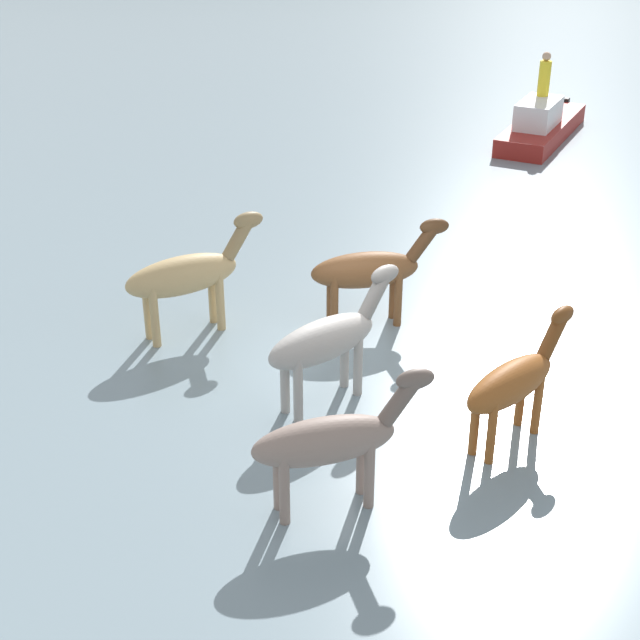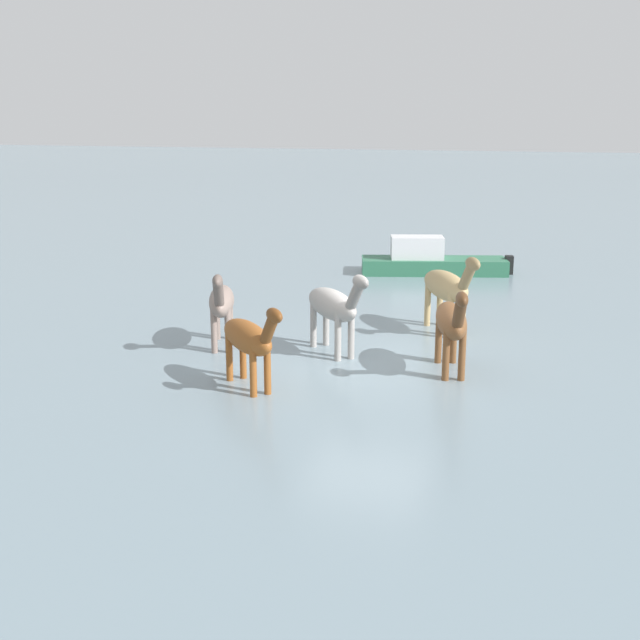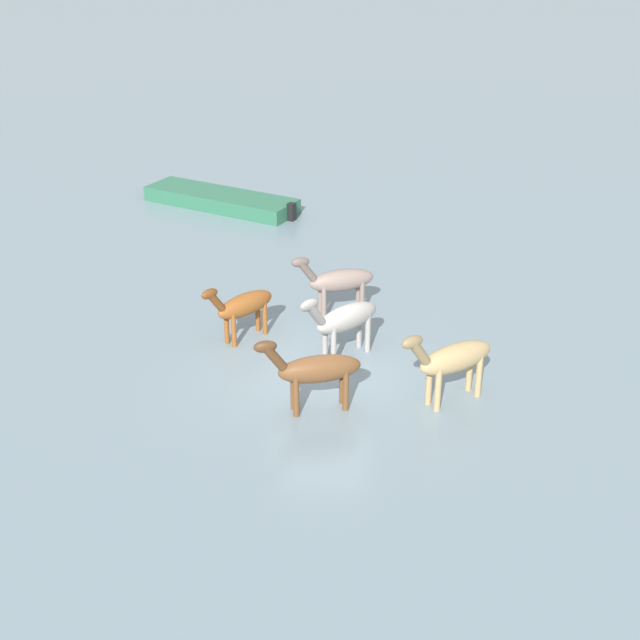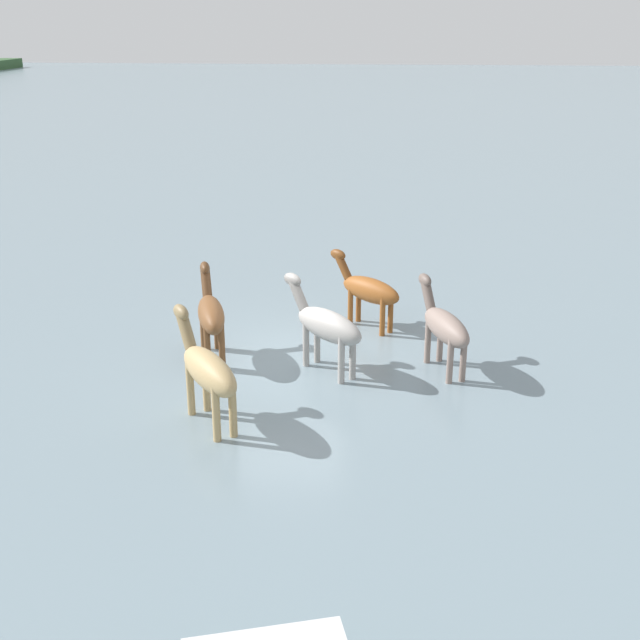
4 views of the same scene
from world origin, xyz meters
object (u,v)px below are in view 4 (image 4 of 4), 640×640
(horse_mid_herd, at_px, (211,314))
(horse_dun_straggler, at_px, (326,325))
(horse_chestnut_trailing, at_px, (207,370))
(horse_gray_outer, at_px, (445,326))
(horse_pinto_flank, at_px, (368,290))

(horse_mid_herd, distance_m, horse_dun_straggler, 2.59)
(horse_dun_straggler, relative_size, horse_chestnut_trailing, 0.88)
(horse_gray_outer, distance_m, horse_pinto_flank, 2.87)
(horse_gray_outer, bearing_deg, horse_dun_straggler, 73.84)
(horse_mid_herd, bearing_deg, horse_dun_straggler, -118.69)
(horse_dun_straggler, distance_m, horse_chestnut_trailing, 3.16)
(horse_mid_herd, relative_size, horse_gray_outer, 1.04)
(horse_mid_herd, height_order, horse_chestnut_trailing, horse_chestnut_trailing)
(horse_mid_herd, height_order, horse_pinto_flank, horse_mid_herd)
(horse_chestnut_trailing, xyz_separation_m, horse_gray_outer, (2.76, -4.39, -0.08))
(horse_chestnut_trailing, height_order, horse_pinto_flank, horse_chestnut_trailing)
(horse_mid_herd, height_order, horse_gray_outer, horse_mid_herd)
(horse_mid_herd, xyz_separation_m, horse_dun_straggler, (-0.50, -2.54, 0.02))
(horse_mid_herd, xyz_separation_m, horse_gray_outer, (-0.24, -4.99, -0.03))
(horse_chestnut_trailing, distance_m, horse_pinto_flank, 5.78)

